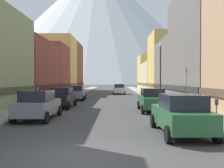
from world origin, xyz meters
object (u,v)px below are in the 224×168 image
(car_left_0, at_px, (38,105))
(pedestrian_1, at_px, (38,97))
(pedestrian_0, at_px, (164,94))
(trash_bin_right, at_px, (193,105))
(potted_plant_0, at_px, (29,101))
(car_left_1, at_px, (62,97))
(streetlamp_right, at_px, (160,64))
(car_driving_0, at_px, (119,89))
(parking_meter_near, at_px, (216,109))
(car_right_0, at_px, (181,114))
(car_right_1, at_px, (153,100))
(car_left_2, at_px, (76,93))
(potted_plant_2, at_px, (29,99))

(car_left_0, relative_size, pedestrian_1, 2.77)
(pedestrian_1, bearing_deg, pedestrian_0, 20.37)
(trash_bin_right, relative_size, potted_plant_0, 1.28)
(car_left_1, relative_size, streetlamp_right, 0.76)
(car_left_0, distance_m, car_driving_0, 29.32)
(parking_meter_near, distance_m, potted_plant_0, 16.91)
(pedestrian_0, relative_size, pedestrian_1, 0.96)
(streetlamp_right, bearing_deg, car_driving_0, 100.99)
(parking_meter_near, relative_size, pedestrian_1, 0.84)
(streetlamp_right, bearing_deg, car_left_1, -163.41)
(parking_meter_near, xyz_separation_m, pedestrian_1, (-12.00, 11.18, -0.13))
(car_left_1, relative_size, parking_meter_near, 3.33)
(pedestrian_1, bearing_deg, car_right_0, -50.43)
(car_right_0, bearing_deg, pedestrian_0, 81.71)
(car_left_0, height_order, car_right_1, same)
(car_right_0, bearing_deg, streetlamp_right, 83.58)
(car_left_2, xyz_separation_m, car_right_0, (7.60, -19.61, 0.00))
(car_driving_0, bearing_deg, trash_bin_right, -79.85)
(potted_plant_2, bearing_deg, car_left_2, 67.38)
(trash_bin_right, bearing_deg, car_left_0, -167.28)
(car_left_0, bearing_deg, car_driving_0, 79.39)
(car_right_0, height_order, potted_plant_0, car_right_0)
(car_driving_0, relative_size, trash_bin_right, 4.49)
(car_right_0, xyz_separation_m, car_driving_0, (-2.20, 33.07, 0.00))
(car_driving_0, height_order, streetlamp_right, streetlamp_right)
(parking_meter_near, distance_m, streetlamp_right, 13.13)
(car_left_0, height_order, potted_plant_2, car_left_0)
(potted_plant_2, height_order, pedestrian_1, pedestrian_1)
(car_right_0, bearing_deg, parking_meter_near, 26.69)
(car_left_2, distance_m, car_right_0, 21.03)
(potted_plant_2, bearing_deg, car_right_0, -47.83)
(car_left_0, height_order, streetlamp_right, streetlamp_right)
(car_right_0, relative_size, trash_bin_right, 4.53)
(car_right_0, height_order, pedestrian_0, car_right_0)
(car_left_1, bearing_deg, car_right_1, -18.88)
(car_driving_0, height_order, parking_meter_near, car_driving_0)
(car_right_1, height_order, pedestrian_1, car_right_1)
(car_left_0, distance_m, streetlamp_right, 13.55)
(car_left_0, xyz_separation_m, car_left_2, (0.00, 15.36, 0.00))
(parking_meter_near, distance_m, trash_bin_right, 5.60)
(trash_bin_right, distance_m, pedestrian_0, 10.27)
(car_left_0, xyz_separation_m, potted_plant_0, (-3.20, 7.83, -0.37))
(potted_plant_0, bearing_deg, parking_meter_near, -41.03)
(car_driving_0, relative_size, potted_plant_0, 5.74)
(car_left_1, distance_m, car_right_1, 8.03)
(car_left_2, relative_size, pedestrian_1, 2.81)
(car_right_0, xyz_separation_m, streetlamp_right, (1.55, 13.76, 3.09))
(potted_plant_2, bearing_deg, pedestrian_0, 20.20)
(car_driving_0, distance_m, potted_plant_0, 22.69)
(car_right_0, relative_size, potted_plant_2, 4.55)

